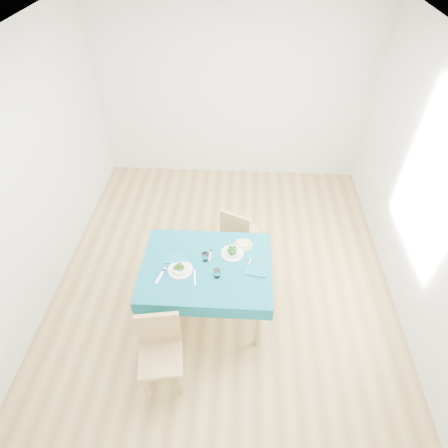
# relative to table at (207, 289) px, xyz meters

# --- Properties ---
(room_shell) EXTENTS (4.02, 4.52, 2.73)m
(room_shell) POSITION_rel_table_xyz_m (0.15, 0.53, 0.97)
(room_shell) COLOR olive
(room_shell) RESTS_ON ground
(table) EXTENTS (1.32, 1.00, 0.76)m
(table) POSITION_rel_table_xyz_m (0.00, 0.00, 0.00)
(table) COLOR #095769
(table) RESTS_ON ground
(chair_near) EXTENTS (0.46, 0.49, 0.98)m
(chair_near) POSITION_rel_table_xyz_m (-0.35, -0.84, 0.11)
(chair_near) COLOR tan
(chair_near) RESTS_ON ground
(chair_far) EXTENTS (0.51, 0.53, 0.94)m
(chair_far) POSITION_rel_table_xyz_m (0.34, 0.84, 0.09)
(chair_far) COLOR tan
(chair_far) RESTS_ON ground
(bowl_near) EXTENTS (0.25, 0.25, 0.08)m
(bowl_near) POSITION_rel_table_xyz_m (-0.25, -0.07, 0.42)
(bowl_near) COLOR white
(bowl_near) RESTS_ON table
(bowl_far) EXTENTS (0.24, 0.24, 0.07)m
(bowl_far) POSITION_rel_table_xyz_m (0.26, 0.18, 0.42)
(bowl_far) COLOR white
(bowl_far) RESTS_ON table
(fork_near) EXTENTS (0.08, 0.19, 0.00)m
(fork_near) POSITION_rel_table_xyz_m (-0.44, -0.16, 0.38)
(fork_near) COLOR silver
(fork_near) RESTS_ON table
(knife_near) EXTENTS (0.04, 0.19, 0.00)m
(knife_near) POSITION_rel_table_xyz_m (-0.10, -0.16, 0.38)
(knife_near) COLOR silver
(knife_near) RESTS_ON table
(fork_far) EXTENTS (0.03, 0.17, 0.00)m
(fork_far) POSITION_rel_table_xyz_m (0.03, 0.14, 0.38)
(fork_far) COLOR silver
(fork_far) RESTS_ON table
(knife_far) EXTENTS (0.07, 0.21, 0.00)m
(knife_far) POSITION_rel_table_xyz_m (0.43, 0.03, 0.38)
(knife_far) COLOR silver
(knife_far) RESTS_ON table
(napkin_near) EXTENTS (0.22, 0.17, 0.01)m
(napkin_near) POSITION_rel_table_xyz_m (-0.32, 0.08, 0.39)
(napkin_near) COLOR #0D6274
(napkin_near) RESTS_ON table
(napkin_far) EXTENTS (0.22, 0.17, 0.01)m
(napkin_far) POSITION_rel_table_xyz_m (0.50, -0.05, 0.39)
(napkin_far) COLOR #0D6274
(napkin_far) RESTS_ON table
(tumbler_center) EXTENTS (0.07, 0.07, 0.09)m
(tumbler_center) POSITION_rel_table_xyz_m (-0.02, 0.08, 0.42)
(tumbler_center) COLOR white
(tumbler_center) RESTS_ON table
(tumbler_side) EXTENTS (0.07, 0.07, 0.09)m
(tumbler_side) POSITION_rel_table_xyz_m (0.12, -0.13, 0.42)
(tumbler_side) COLOR white
(tumbler_side) RESTS_ON table
(side_plate) EXTENTS (0.19, 0.19, 0.01)m
(side_plate) POSITION_rel_table_xyz_m (0.37, 0.31, 0.38)
(side_plate) COLOR #AEC25E
(side_plate) RESTS_ON table
(bread_slice) EXTENTS (0.11, 0.11, 0.02)m
(bread_slice) POSITION_rel_table_xyz_m (0.37, 0.31, 0.40)
(bread_slice) COLOR beige
(bread_slice) RESTS_ON side_plate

